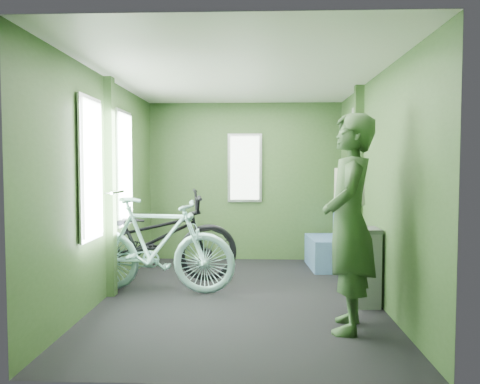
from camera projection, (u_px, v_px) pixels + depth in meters
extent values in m
plane|color=black|center=(240.00, 297.00, 4.93)|extent=(4.00, 4.00, 0.00)
cube|color=silver|center=(240.00, 76.00, 4.80)|extent=(2.80, 4.00, 0.02)
cube|color=#324F25|center=(245.00, 182.00, 6.86)|extent=(2.80, 0.02, 2.30)
cube|color=#324F25|center=(227.00, 202.00, 2.87)|extent=(2.80, 0.02, 2.30)
cube|color=#324F25|center=(107.00, 188.00, 4.92)|extent=(0.02, 4.00, 2.30)
cube|color=#324F25|center=(375.00, 188.00, 4.81)|extent=(0.02, 4.00, 2.30)
cube|color=#324F25|center=(111.00, 188.00, 4.92)|extent=(0.08, 0.12, 2.30)
cube|color=silver|center=(92.00, 169.00, 4.36)|extent=(0.02, 0.56, 1.34)
cube|color=silver|center=(126.00, 168.00, 5.46)|extent=(0.02, 0.56, 1.34)
cube|color=white|center=(92.00, 112.00, 4.33)|extent=(0.00, 0.12, 0.12)
cube|color=white|center=(126.00, 123.00, 5.43)|extent=(0.00, 0.12, 0.12)
cylinder|color=silver|center=(117.00, 192.00, 4.92)|extent=(0.03, 0.40, 0.03)
cube|color=#324F25|center=(358.00, 186.00, 5.41)|extent=(0.10, 0.10, 2.30)
cube|color=white|center=(356.00, 127.00, 5.67)|extent=(0.02, 0.40, 0.50)
cube|color=silver|center=(245.00, 168.00, 6.81)|extent=(0.50, 0.02, 1.00)
imported|color=black|center=(150.00, 284.00, 5.44)|extent=(2.18, 1.29, 1.15)
imported|color=#88C0B9|center=(156.00, 293.00, 5.07)|extent=(1.80, 0.77, 1.08)
imported|color=#314D2A|center=(349.00, 223.00, 3.88)|extent=(0.55, 0.73, 1.81)
cube|color=silver|center=(349.00, 186.00, 4.16)|extent=(0.29, 0.19, 0.33)
cube|color=slate|center=(366.00, 267.00, 4.61)|extent=(0.23, 0.32, 0.77)
cube|color=#304765|center=(326.00, 253.00, 6.32)|extent=(0.51, 0.85, 0.41)
cube|color=#304765|center=(342.00, 221.00, 6.29)|extent=(0.10, 0.83, 0.46)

